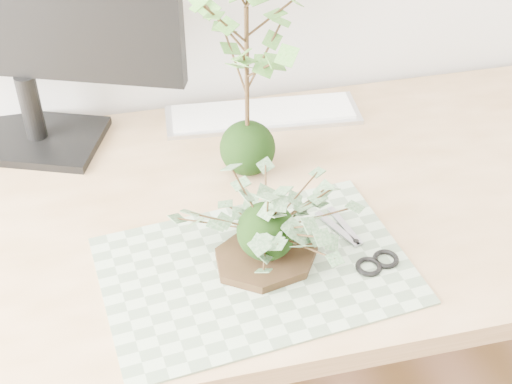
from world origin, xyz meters
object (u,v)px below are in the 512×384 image
(keyboard, at_px, (263,114))
(maple_kokedama, at_px, (246,22))
(desk, at_px, (246,242))
(ivy_kokedama, at_px, (267,210))

(keyboard, bearing_deg, maple_kokedama, -107.42)
(desk, xyz_separation_m, ivy_kokedama, (0.00, -0.15, 0.20))
(desk, height_order, maple_kokedama, maple_kokedama)
(desk, xyz_separation_m, keyboard, (0.10, 0.27, 0.10))
(ivy_kokedama, height_order, maple_kokedama, maple_kokedama)
(desk, height_order, ivy_kokedama, ivy_kokedama)
(desk, relative_size, keyboard, 3.95)
(ivy_kokedama, distance_m, maple_kokedama, 0.31)
(maple_kokedama, height_order, keyboard, maple_kokedama)
(ivy_kokedama, bearing_deg, maple_kokedama, 84.10)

